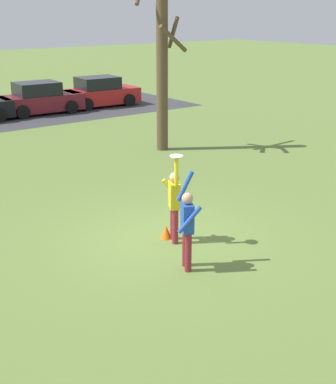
{
  "coord_description": "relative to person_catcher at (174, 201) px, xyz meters",
  "views": [
    {
      "loc": [
        -6.94,
        -9.28,
        5.12
      ],
      "look_at": [
        -0.24,
        -0.4,
        1.31
      ],
      "focal_mm": 50.57,
      "sensor_mm": 36.0,
      "label": 1
    }
  ],
  "objects": [
    {
      "name": "parked_car_maroon",
      "position": [
        4.3,
        16.71,
        -0.25
      ],
      "size": [
        4.19,
        2.21,
        1.59
      ],
      "rotation": [
        0.0,
        0.0,
        -0.05
      ],
      "color": "maroon",
      "rests_on": "ground_plane"
    },
    {
      "name": "person_catcher",
      "position": [
        0.0,
        0.0,
        0.0
      ],
      "size": [
        0.51,
        0.59,
        2.08
      ],
      "rotation": [
        0.0,
        0.0,
        -2.04
      ],
      "color": "maroon",
      "rests_on": "ground_plane"
    },
    {
      "name": "ground_plane",
      "position": [
        -0.08,
        0.22,
        -0.98
      ],
      "size": [
        120.0,
        120.0,
        0.0
      ],
      "primitive_type": "plane",
      "color": "olive"
    },
    {
      "name": "frisbee_disc",
      "position": [
        -0.1,
        -0.2,
        1.11
      ],
      "size": [
        0.29,
        0.29,
        0.02
      ],
      "primitive_type": "cylinder",
      "color": "white",
      "rests_on": "person_catcher"
    },
    {
      "name": "bare_tree_tall",
      "position": [
        4.84,
        7.04,
        2.5
      ],
      "size": [
        1.76,
        1.91,
        6.98
      ],
      "color": "brown",
      "rests_on": "ground_plane"
    },
    {
      "name": "field_cone_orange",
      "position": [
        -0.05,
        0.24,
        -0.82
      ],
      "size": [
        0.26,
        0.26,
        0.32
      ],
      "primitive_type": "cone",
      "color": "orange",
      "rests_on": "ground_plane"
    },
    {
      "name": "parked_car_red",
      "position": [
        7.83,
        16.76,
        -0.25
      ],
      "size": [
        4.19,
        2.21,
        1.59
      ],
      "rotation": [
        0.0,
        0.0,
        -0.05
      ],
      "color": "red",
      "rests_on": "ground_plane"
    },
    {
      "name": "person_defender",
      "position": [
        -0.63,
        -1.24,
        -0.0
      ],
      "size": [
        0.6,
        0.66,
        2.04
      ],
      "rotation": [
        0.0,
        0.0,
        1.1
      ],
      "color": "maroon",
      "rests_on": "ground_plane"
    }
  ]
}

